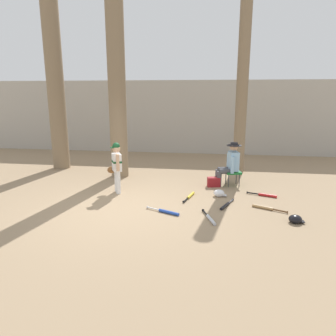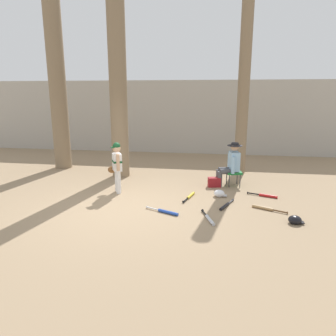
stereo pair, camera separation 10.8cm
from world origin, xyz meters
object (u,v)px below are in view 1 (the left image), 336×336
(handbag_beside_stool, at_px, (214,182))
(bat_yellow_trainer, at_px, (190,196))
(tree_near_player, at_px, (117,91))
(tree_behind_spectator, at_px, (242,96))
(bat_blue_youth, at_px, (166,212))
(batting_helmet_black, at_px, (295,219))
(tree_far_left, at_px, (54,73))
(bat_aluminum_silver, at_px, (210,219))
(folding_stool, at_px, (233,173))
(young_ballplayer, at_px, (116,164))
(batting_helmet_white, at_px, (219,193))
(bat_wood_tan, at_px, (265,208))
(bat_black_composite, at_px, (226,205))
(bat_red_barrel, at_px, (265,195))
(seated_spectator, at_px, (230,163))

(handbag_beside_stool, height_order, bat_yellow_trainer, handbag_beside_stool)
(tree_near_player, height_order, tree_behind_spectator, tree_near_player)
(bat_blue_youth, xyz_separation_m, batting_helmet_black, (2.61, -0.14, 0.04))
(tree_behind_spectator, xyz_separation_m, handbag_beside_stool, (-0.78, -1.82, -2.27))
(tree_behind_spectator, bearing_deg, tree_far_left, -177.03)
(batting_helmet_black, bearing_deg, bat_blue_youth, 176.90)
(tree_far_left, relative_size, bat_aluminum_silver, 9.46)
(folding_stool, distance_m, bat_yellow_trainer, 1.66)
(young_ballplayer, height_order, bat_aluminum_silver, young_ballplayer)
(tree_behind_spectator, relative_size, folding_stool, 11.12)
(tree_far_left, relative_size, bat_yellow_trainer, 9.49)
(handbag_beside_stool, xyz_separation_m, tree_far_left, (-5.17, 1.51, 3.00))
(young_ballplayer, bearing_deg, batting_helmet_white, 1.02)
(handbag_beside_stool, relative_size, bat_aluminum_silver, 0.46)
(young_ballplayer, height_order, bat_wood_tan, young_ballplayer)
(batting_helmet_white, bearing_deg, folding_stool, 69.63)
(tree_behind_spectator, height_order, young_ballplayer, tree_behind_spectator)
(young_ballplayer, distance_m, bat_wood_tan, 3.74)
(tree_near_player, distance_m, bat_black_composite, 4.64)
(folding_stool, relative_size, batting_helmet_white, 1.48)
(bat_yellow_trainer, height_order, batting_helmet_white, batting_helmet_white)
(handbag_beside_stool, distance_m, bat_blue_youth, 2.35)
(tree_far_left, relative_size, bat_blue_youth, 9.06)
(batting_helmet_white, bearing_deg, young_ballplayer, -178.98)
(batting_helmet_white, bearing_deg, bat_aluminum_silver, -97.51)
(folding_stool, distance_m, bat_red_barrel, 1.20)
(bat_wood_tan, relative_size, bat_red_barrel, 1.01)
(bat_black_composite, xyz_separation_m, batting_helmet_black, (1.33, -0.71, 0.04))
(bat_yellow_trainer, bearing_deg, batting_helmet_white, 13.92)
(bat_wood_tan, bearing_deg, bat_yellow_trainer, 161.48)
(tree_near_player, xyz_separation_m, handbag_beside_stool, (2.87, -0.73, -2.44))
(tree_behind_spectator, relative_size, seated_spectator, 4.39)
(bat_blue_youth, height_order, bat_red_barrel, same)
(tree_near_player, height_order, batting_helmet_black, tree_near_player)
(bat_wood_tan, xyz_separation_m, bat_black_composite, (-0.86, 0.03, 0.00))
(tree_behind_spectator, distance_m, batting_helmet_black, 4.77)
(batting_helmet_black, height_order, batting_helmet_white, batting_helmet_white)
(young_ballplayer, height_order, batting_helmet_white, young_ballplayer)
(tree_behind_spectator, relative_size, handbag_beside_stool, 15.49)
(folding_stool, relative_size, seated_spectator, 0.39)
(tree_far_left, height_order, bat_black_composite, tree_far_left)
(bat_wood_tan, distance_m, bat_aluminum_silver, 1.44)
(young_ballplayer, xyz_separation_m, folding_stool, (2.98, 1.07, -0.38))
(folding_stool, distance_m, bat_aluminum_silver, 2.65)
(handbag_beside_stool, relative_size, batting_helmet_black, 1.12)
(handbag_beside_stool, xyz_separation_m, bat_wood_tan, (1.14, -1.58, -0.10))
(bat_wood_tan, bearing_deg, tree_behind_spectator, 95.95)
(handbag_beside_stool, height_order, tree_far_left, tree_far_left)
(young_ballplayer, distance_m, bat_blue_youth, 2.05)
(tree_far_left, bearing_deg, seated_spectator, -13.46)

